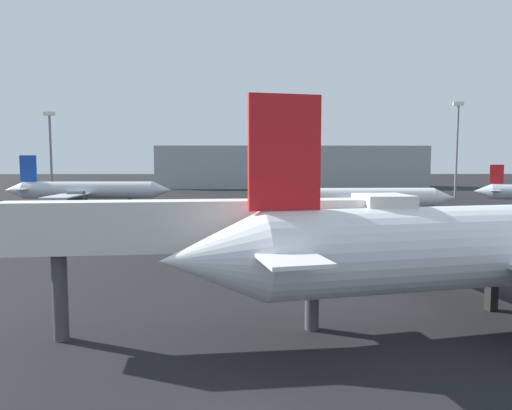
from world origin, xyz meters
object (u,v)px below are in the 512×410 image
object	(u,v)px
airplane_far_left	(87,190)
light_mast_right	(457,145)
jet_bridge	(232,228)
airplane_distant	(356,198)
light_mast_left	(51,150)

from	to	relation	value
airplane_far_left	light_mast_right	world-z (taller)	light_mast_right
jet_bridge	light_mast_right	bearing A→B (deg)	54.88
light_mast_right	airplane_distant	bearing A→B (deg)	-128.73
jet_bridge	light_mast_left	size ratio (longest dim) A/B	1.03
airplane_distant	light_mast_left	xyz separation A→B (m)	(-57.81, 36.24, 7.57)
airplane_distant	light_mast_left	world-z (taller)	light_mast_left
airplane_far_left	light_mast_right	xyz separation A→B (m)	(74.31, 26.23, 8.60)
jet_bridge	light_mast_left	distance (m)	91.49
airplane_distant	airplane_far_left	world-z (taller)	airplane_far_left
light_mast_left	light_mast_right	distance (m)	89.54
airplane_distant	jet_bridge	bearing A→B (deg)	-110.90
light_mast_right	airplane_far_left	bearing A→B (deg)	-160.56
airplane_distant	light_mast_right	size ratio (longest dim) A/B	1.30
airplane_far_left	jet_bridge	size ratio (longest dim) A/B	1.43
jet_bridge	light_mast_right	distance (m)	97.39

